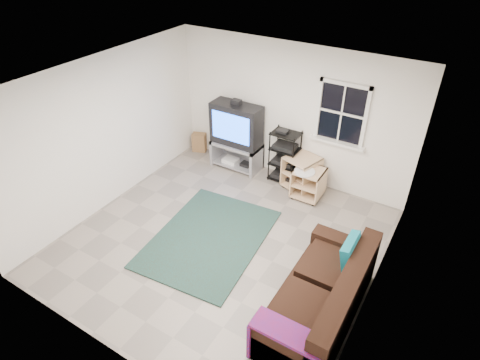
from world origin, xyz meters
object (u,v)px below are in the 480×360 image
Objects in this scene: side_table_left at (303,171)px; sofa at (322,298)px; av_rack at (284,159)px; side_table_right at (309,181)px; tv_unit at (237,131)px.

sofa reaches higher than side_table_left.
side_table_right is at bearing -22.18° from av_rack.
tv_unit is 2.46× the size of side_table_right.
side_table_left reaches higher than side_table_right.
tv_unit is 3.86m from sofa.
av_rack is at bearing 3.37° from tv_unit.
tv_unit reaches higher than side_table_left.
sofa reaches higher than side_table_right.
tv_unit reaches higher than av_rack.
tv_unit is 1.73m from side_table_right.
tv_unit is at bearing 138.01° from sofa.
side_table_left is at bearing -5.99° from av_rack.
sofa is at bearing -61.41° from side_table_left.
av_rack is at bearing 174.01° from side_table_left.
tv_unit is at bearing -179.33° from side_table_left.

